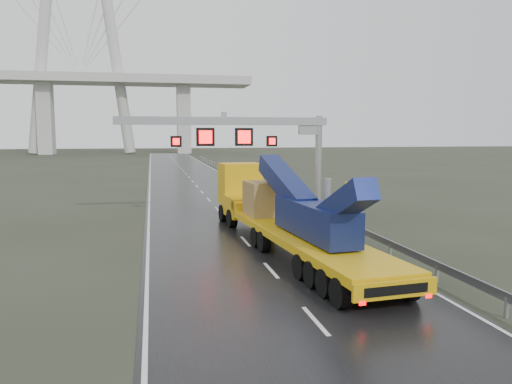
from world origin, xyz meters
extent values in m
plane|color=#2A2E20|center=(0.00, 0.00, 0.00)|extent=(400.00, 400.00, 0.00)
cube|color=black|center=(0.00, 40.00, 0.01)|extent=(11.00, 200.00, 0.02)
cube|color=#B1B1AC|center=(6.90, 18.00, 0.15)|extent=(1.20, 1.20, 0.30)
cylinder|color=#96989E|center=(6.90, 18.00, 3.60)|extent=(0.48, 0.48, 7.20)
cube|color=#96989E|center=(0.00, 18.00, 6.80)|extent=(14.80, 0.55, 0.55)
cube|color=#96989E|center=(6.10, 18.00, 6.30)|extent=(1.40, 0.35, 0.90)
cube|color=#96989E|center=(0.00, 18.00, 7.25)|extent=(0.35, 0.35, 0.35)
cube|color=black|center=(-1.30, 17.95, 5.70)|extent=(1.25, 0.25, 1.25)
cube|color=#FF0C0C|center=(-1.30, 17.81, 5.70)|extent=(0.90, 0.02, 0.90)
cube|color=black|center=(1.40, 17.95, 5.70)|extent=(1.25, 0.25, 1.25)
cube|color=#FF0C0C|center=(1.40, 17.81, 5.70)|extent=(0.90, 0.02, 0.90)
cube|color=black|center=(-3.30, 17.95, 5.40)|extent=(0.75, 0.25, 0.75)
cube|color=#FF0C0C|center=(-3.30, 17.81, 5.40)|extent=(0.54, 0.02, 0.54)
cube|color=black|center=(3.40, 17.95, 5.40)|extent=(0.75, 0.25, 0.75)
cube|color=#FF0C0C|center=(3.40, 17.81, 5.40)|extent=(0.54, 0.02, 0.54)
cube|color=#B1B1AC|center=(-35.00, 140.00, 10.50)|extent=(4.00, 6.00, 21.00)
cube|color=#B1B1AC|center=(5.00, 140.00, 10.50)|extent=(4.00, 6.00, 21.00)
cube|color=orange|center=(1.97, 5.45, 1.12)|extent=(4.31, 15.09, 0.37)
cube|color=orange|center=(2.66, -2.12, 0.90)|extent=(3.08, 0.41, 0.58)
cube|color=black|center=(2.67, -2.19, 0.90)|extent=(2.33, 0.23, 0.32)
cube|color=#FF0505|center=(1.45, -2.30, 0.58)|extent=(0.24, 0.06, 0.13)
cube|color=#FF0505|center=(3.89, -2.08, 0.58)|extent=(0.24, 0.06, 0.13)
cube|color=orange|center=(1.26, 13.28, 1.54)|extent=(2.87, 1.52, 0.53)
cube|color=orange|center=(1.10, 14.97, 1.28)|extent=(3.04, 3.43, 1.28)
cube|color=orange|center=(0.93, 16.88, 2.55)|extent=(2.84, 2.36, 2.76)
cube|color=black|center=(0.83, 17.96, 2.87)|extent=(2.44, 0.27, 1.28)
cube|color=#11214F|center=(2.07, 4.39, 2.13)|extent=(2.06, 6.48, 1.49)
cube|color=#11214F|center=(1.73, 8.10, 3.40)|extent=(1.59, 5.93, 2.72)
cube|color=#11214F|center=(2.31, 1.75, 3.08)|extent=(1.33, 4.28, 2.57)
cylinder|color=#96989E|center=(2.70, 4.45, 3.08)|extent=(0.35, 0.35, 1.70)
cube|color=#A18848|center=(1.47, 10.95, 2.26)|extent=(2.54, 2.54, 1.91)
cylinder|color=black|center=(2.41, 0.69, 0.53)|extent=(3.17, 1.34, 1.06)
cylinder|color=black|center=(1.73, 8.10, 0.53)|extent=(3.17, 1.34, 1.06)
cylinder|color=black|center=(0.95, 16.67, 0.58)|extent=(2.96, 1.42, 1.17)
cylinder|color=#96989E|center=(8.45, 15.99, 1.32)|extent=(0.09, 0.09, 2.65)
cylinder|color=#96989E|center=(9.55, 15.99, 1.32)|extent=(0.09, 0.09, 2.65)
cube|color=yellow|center=(9.00, 15.99, 2.37)|extent=(1.50, 0.50, 0.44)
cube|color=#513017|center=(9.00, 15.99, 1.82)|extent=(1.50, 0.50, 0.50)
cube|color=red|center=(6.00, 14.00, 0.55)|extent=(0.69, 0.44, 1.10)
camera|label=1|loc=(-4.95, -16.49, 5.89)|focal=35.00mm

